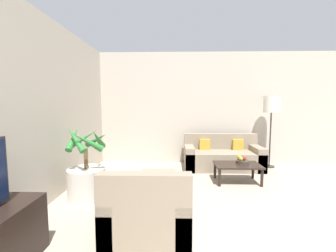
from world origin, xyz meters
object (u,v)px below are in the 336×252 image
(coffee_table, at_px, (237,167))
(armchair, at_px, (148,211))
(floor_lamp, at_px, (272,107))
(sofa_loveseat, at_px, (222,157))
(ottoman, at_px, (158,187))
(apple_red, at_px, (244,158))
(fruit_bowl, at_px, (243,162))
(orange_fruit, at_px, (240,157))
(apple_green, at_px, (241,159))
(potted_palm, at_px, (87,176))

(coffee_table, relative_size, armchair, 0.90)
(floor_lamp, distance_m, armchair, 3.88)
(sofa_loveseat, bearing_deg, ottoman, -127.40)
(coffee_table, distance_m, apple_red, 0.20)
(apple_red, bearing_deg, fruit_bowl, 168.84)
(floor_lamp, height_order, apple_red, floor_lamp)
(floor_lamp, bearing_deg, fruit_bowl, -132.67)
(fruit_bowl, xyz_separation_m, orange_fruit, (-0.05, 0.04, 0.07))
(apple_red, height_order, ottoman, apple_red)
(coffee_table, bearing_deg, apple_green, 3.11)
(fruit_bowl, bearing_deg, ottoman, -149.92)
(coffee_table, height_order, armchair, armchair)
(sofa_loveseat, relative_size, coffee_table, 2.05)
(armchair, bearing_deg, floor_lamp, 47.91)
(potted_palm, xyz_separation_m, sofa_loveseat, (2.43, 1.70, -0.08))
(coffee_table, xyz_separation_m, apple_green, (0.06, 0.00, 0.15))
(potted_palm, height_order, apple_red, potted_palm)
(orange_fruit, height_order, ottoman, orange_fruit)
(potted_palm, xyz_separation_m, apple_red, (2.65, 0.83, 0.09))
(fruit_bowl, distance_m, ottoman, 1.77)
(floor_lamp, distance_m, apple_green, 1.71)
(floor_lamp, distance_m, fruit_bowl, 1.69)
(apple_green, bearing_deg, potted_palm, -163.11)
(apple_red, distance_m, apple_green, 0.09)
(coffee_table, distance_m, orange_fruit, 0.19)
(armchair, bearing_deg, sofa_loveseat, 62.28)
(coffee_table, relative_size, apple_green, 10.68)
(ottoman, bearing_deg, apple_green, 29.27)
(coffee_table, height_order, orange_fruit, orange_fruit)
(potted_palm, distance_m, floor_lamp, 4.12)
(potted_palm, height_order, armchair, potted_palm)
(coffee_table, distance_m, apple_green, 0.16)
(orange_fruit, bearing_deg, armchair, -130.23)
(potted_palm, bearing_deg, apple_green, 16.89)
(floor_lamp, distance_m, orange_fruit, 1.65)
(potted_palm, bearing_deg, coffee_table, 17.21)
(potted_palm, bearing_deg, armchair, -41.15)
(coffee_table, distance_m, armchair, 2.24)
(floor_lamp, distance_m, coffee_table, 1.83)
(apple_green, height_order, orange_fruit, orange_fruit)
(sofa_loveseat, height_order, apple_red, sofa_loveseat)
(potted_palm, bearing_deg, orange_fruit, 18.86)
(fruit_bowl, bearing_deg, apple_green, -130.37)
(fruit_bowl, height_order, armchair, armchair)
(potted_palm, bearing_deg, floor_lamp, 27.38)
(apple_green, relative_size, armchair, 0.08)
(potted_palm, relative_size, ottoman, 2.10)
(floor_lamp, relative_size, armchair, 1.77)
(apple_green, bearing_deg, coffee_table, -176.89)
(armchair, bearing_deg, coffee_table, 49.34)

